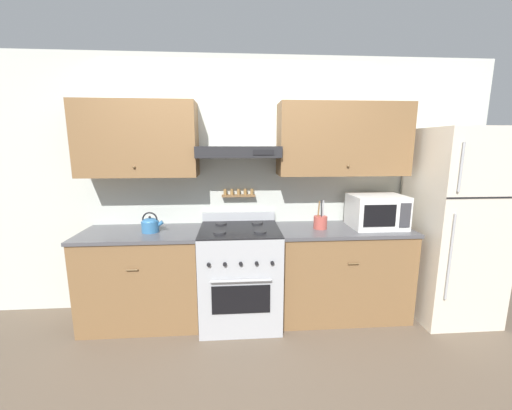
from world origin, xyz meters
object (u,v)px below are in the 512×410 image
(tea_kettle, at_px, (150,224))
(utensil_crock, at_px, (320,222))
(refrigerator, at_px, (453,225))
(stove_range, at_px, (240,275))
(microwave, at_px, (377,211))

(tea_kettle, distance_m, utensil_crock, 1.61)
(refrigerator, bearing_deg, stove_range, 179.30)
(tea_kettle, xyz_separation_m, microwave, (2.17, 0.02, 0.09))
(tea_kettle, height_order, microwave, microwave)
(microwave, bearing_deg, stove_range, -177.65)
(refrigerator, distance_m, utensil_crock, 1.30)
(microwave, bearing_deg, utensil_crock, -178.18)
(stove_range, xyz_separation_m, utensil_crock, (0.78, 0.04, 0.50))
(stove_range, height_order, microwave, microwave)
(refrigerator, bearing_deg, tea_kettle, 178.77)
(stove_range, bearing_deg, utensil_crock, 2.73)
(utensil_crock, bearing_deg, tea_kettle, -180.00)
(refrigerator, xyz_separation_m, microwave, (-0.74, 0.08, 0.13))
(stove_range, height_order, refrigerator, refrigerator)
(tea_kettle, bearing_deg, utensil_crock, 0.00)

